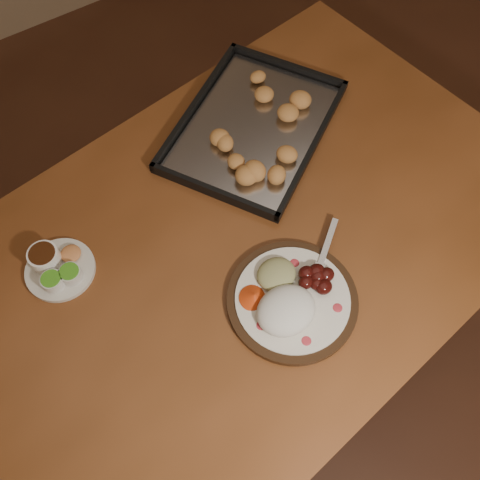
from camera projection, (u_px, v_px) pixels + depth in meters
ground at (294, 347)px, 1.84m from camera, size 4.00×4.00×0.00m
dining_table at (226, 270)px, 1.26m from camera, size 1.61×1.10×0.75m
dinner_plate at (290, 299)px, 1.10m from camera, size 0.33×0.27×0.06m
condiment_saucer at (57, 267)px, 1.14m from camera, size 0.15×0.15×0.05m
baking_tray at (253, 126)px, 1.33m from camera, size 0.56×0.52×0.05m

